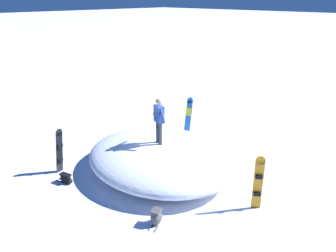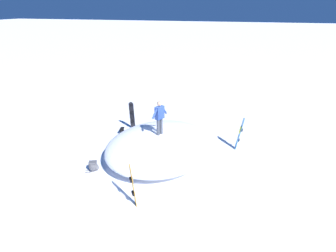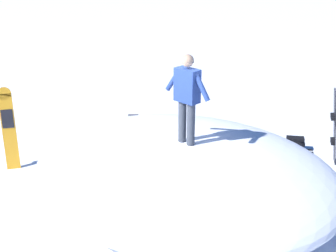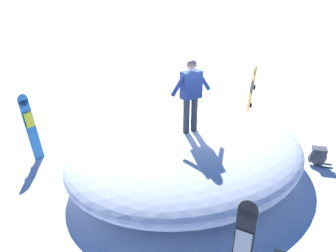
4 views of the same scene
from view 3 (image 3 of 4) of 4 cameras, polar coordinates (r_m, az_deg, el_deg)
ground at (r=7.98m, az=-3.69°, el=-10.25°), size 240.00×240.00×0.00m
snow_mound at (r=7.98m, az=1.94°, el=-5.77°), size 5.76×6.45×1.07m
snowboarder_standing at (r=7.46m, az=2.47°, el=4.08°), size 0.45×0.93×1.58m
snowboard_secondary_upright at (r=9.45m, az=-19.81°, el=-0.17°), size 0.29×0.32×1.72m
snowboard_tertiary_upright at (r=9.75m, az=20.60°, el=0.12°), size 0.29×0.27×1.64m
backpack_near at (r=10.30m, az=15.94°, el=-2.21°), size 0.32×0.69×0.33m
backpack_far at (r=10.78m, az=-4.50°, el=0.14°), size 0.61×0.44×0.47m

